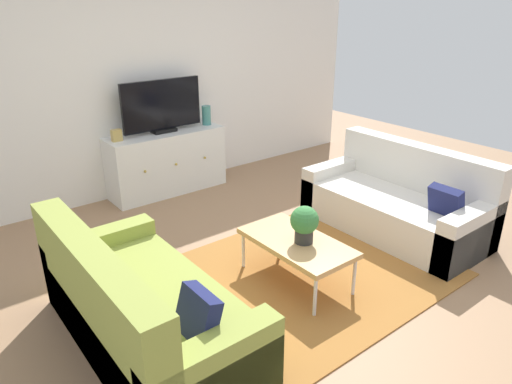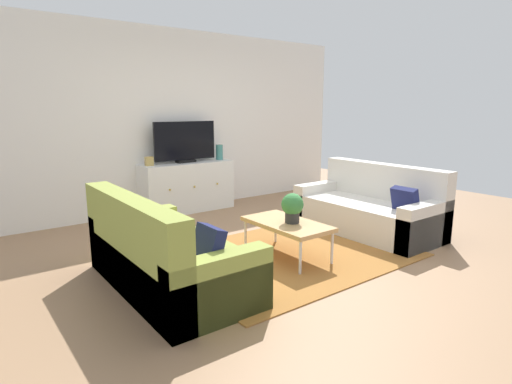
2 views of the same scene
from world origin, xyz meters
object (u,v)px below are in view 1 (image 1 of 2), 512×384
couch_right_side (399,204)px  tv_console (167,162)px  glass_vase (206,115)px  mantel_clock (117,135)px  flat_screen_tv (162,106)px  couch_left_side (136,313)px  coffee_table (297,243)px  potted_plant (304,223)px

couch_right_side → tv_console: bearing=119.9°
tv_console → glass_vase: 0.77m
mantel_clock → flat_screen_tv: bearing=1.9°
couch_left_side → tv_console: couch_left_side is taller
coffee_table → glass_vase: glass_vase is taller
couch_right_side → mantel_clock: 3.12m
tv_console → glass_vase: (0.59, 0.00, 0.49)m
mantel_clock → glass_vase: bearing=0.0°
flat_screen_tv → glass_vase: (0.59, -0.02, -0.19)m
couch_right_side → tv_console: (-1.36, 2.37, 0.10)m
coffee_table → flat_screen_tv: size_ratio=0.98×
potted_plant → flat_screen_tv: size_ratio=0.32×
potted_plant → mantel_clock: (-0.48, 2.50, 0.25)m
couch_right_side → tv_console: size_ratio=1.27×
coffee_table → glass_vase: (0.72, 2.45, 0.51)m
coffee_table → glass_vase: bearing=73.6°
couch_left_side → coffee_table: (1.39, -0.07, 0.08)m
potted_plant → mantel_clock: 2.56m
tv_console → couch_left_side: bearing=-122.6°
coffee_table → mantel_clock: mantel_clock is taller
couch_right_side → tv_console: couch_right_side is taller
coffee_table → tv_console: 2.45m
couch_left_side → coffee_table: couch_left_side is taller
couch_left_side → tv_console: bearing=57.4°
couch_left_side → potted_plant: 1.44m
coffee_table → flat_screen_tv: 2.57m
tv_console → mantel_clock: (-0.59, 0.00, 0.44)m
tv_console → flat_screen_tv: 0.68m
glass_vase → couch_left_side: bearing=-131.6°
couch_left_side → coffee_table: bearing=-3.0°
couch_right_side → potted_plant: couch_right_side is taller
couch_left_side → mantel_clock: (0.93, 2.37, 0.54)m
potted_plant → flat_screen_tv: bearing=87.5°
tv_console → glass_vase: glass_vase is taller
couch_right_side → glass_vase: 2.57m
couch_left_side → mantel_clock: 2.61m
coffee_table → glass_vase: size_ratio=4.06×
couch_right_side → mantel_clock: bearing=129.4°
potted_plant → tv_console: size_ratio=0.22×
flat_screen_tv → mantel_clock: (-0.59, -0.02, -0.24)m
glass_vase → mantel_clock: bearing=180.0°
potted_plant → coffee_table: bearing=111.8°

